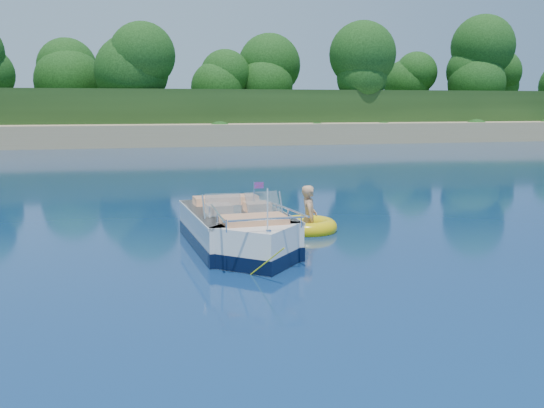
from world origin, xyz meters
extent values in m
plane|color=#091641|center=(0.00, 0.00, 0.00)|extent=(160.00, 160.00, 0.00)
cube|color=tan|center=(0.00, 38.00, 0.50)|extent=(170.00, 8.00, 2.00)
cube|color=black|center=(0.00, 65.00, 1.00)|extent=(170.00, 56.00, 6.00)
cylinder|color=black|center=(0.00, 42.00, 3.30)|extent=(0.44, 0.44, 3.60)
sphere|color=black|center=(0.00, 42.00, 6.72)|extent=(5.94, 5.94, 5.94)
cylinder|color=black|center=(20.00, 40.00, 2.80)|extent=(0.44, 0.44, 2.60)
sphere|color=black|center=(20.00, 40.00, 5.27)|extent=(4.29, 4.29, 4.29)
cube|color=white|center=(-2.49, 4.48, 0.27)|extent=(1.98, 3.46, 0.93)
cube|color=white|center=(-2.39, 2.89, 0.27)|extent=(1.77, 1.77, 0.93)
cube|color=black|center=(-2.49, 4.48, 0.14)|extent=(2.01, 3.49, 0.27)
cube|color=black|center=(-2.39, 2.89, 0.14)|extent=(1.81, 1.81, 0.27)
cube|color=#A87959|center=(-2.50, 4.74, 0.53)|extent=(1.56, 2.43, 0.09)
cube|color=white|center=(-2.49, 4.48, 0.71)|extent=(2.01, 3.46, 0.05)
cube|color=black|center=(-2.60, 6.31, 0.31)|extent=(0.51, 0.34, 0.80)
cube|color=#8C9EA5|center=(-2.85, 3.83, 0.97)|extent=(0.71, 0.29, 0.43)
cube|color=#8C9EA5|center=(-2.05, 3.88, 0.97)|extent=(0.72, 0.37, 0.43)
cube|color=tan|center=(-2.87, 4.23, 0.74)|extent=(0.52, 0.52, 0.35)
cube|color=tan|center=(-2.07, 4.28, 0.74)|extent=(0.52, 0.52, 0.35)
cube|color=tan|center=(-2.54, 5.36, 0.74)|extent=(1.41, 0.57, 0.34)
cube|color=tan|center=(-2.40, 3.06, 0.72)|extent=(1.21, 0.74, 0.30)
cylinder|color=white|center=(-2.35, 2.22, 1.11)|extent=(0.03, 0.03, 0.75)
cube|color=red|center=(-2.13, 3.88, 1.32)|extent=(0.20, 0.03, 0.12)
cube|color=silver|center=(-2.34, 2.18, 0.76)|extent=(0.09, 0.06, 0.04)
cylinder|color=#F2F51A|center=(-2.46, 1.86, 0.31)|extent=(0.40, 0.89, 0.68)
torus|color=yellow|center=(-0.65, 5.52, 0.09)|extent=(1.90, 1.90, 0.38)
torus|color=red|center=(-0.65, 5.52, 0.11)|extent=(1.56, 1.56, 0.13)
imported|color=tan|center=(-0.61, 5.43, 0.00)|extent=(0.55, 0.89, 1.64)
camera|label=1|loc=(-4.68, -7.58, 2.88)|focal=40.00mm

